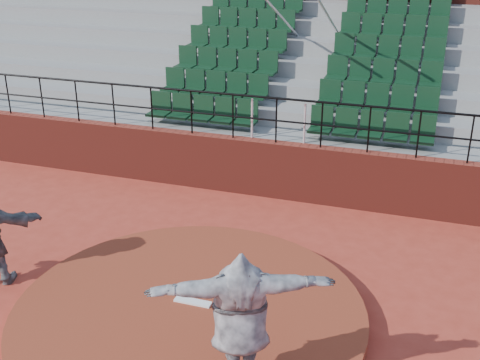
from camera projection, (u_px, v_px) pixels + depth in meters
name	position (u px, v px, depth m)	size (l,w,h in m)	color
ground	(190.00, 321.00, 9.43)	(90.00, 90.00, 0.00)	#A93726
pitchers_mound	(189.00, 314.00, 9.38)	(5.50, 5.50, 0.25)	maroon
pitching_rubber	(193.00, 302.00, 9.46)	(0.60, 0.15, 0.03)	white
boundary_wall	(275.00, 169.00, 13.54)	(24.00, 0.30, 1.30)	maroon
wall_railing	(276.00, 110.00, 13.00)	(24.04, 0.05, 1.03)	black
seating_deck	(311.00, 95.00, 16.42)	(24.00, 5.97, 4.63)	gray
pitcher	(240.00, 318.00, 7.52)	(2.32, 0.63, 1.89)	black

